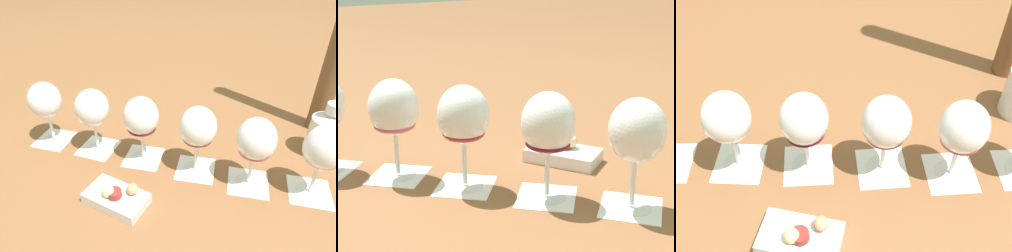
% 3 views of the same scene
% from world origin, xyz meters
% --- Properties ---
extents(ground_plane, '(8.00, 8.00, 0.00)m').
position_xyz_m(ground_plane, '(0.00, 0.00, 0.00)').
color(ground_plane, brown).
extents(tasting_card_0, '(0.15, 0.15, 0.00)m').
position_xyz_m(tasting_card_0, '(-0.26, 0.29, 0.00)').
color(tasting_card_0, white).
rests_on(tasting_card_0, ground_plane).
extents(tasting_card_1, '(0.15, 0.15, 0.00)m').
position_xyz_m(tasting_card_1, '(-0.14, 0.18, 0.00)').
color(tasting_card_1, white).
rests_on(tasting_card_1, ground_plane).
extents(tasting_card_2, '(0.15, 0.15, 0.00)m').
position_xyz_m(tasting_card_2, '(-0.06, 0.06, 0.00)').
color(tasting_card_2, white).
rests_on(tasting_card_2, ground_plane).
extents(tasting_card_3, '(0.15, 0.15, 0.00)m').
position_xyz_m(tasting_card_3, '(0.05, -0.06, 0.00)').
color(tasting_card_3, white).
rests_on(tasting_card_3, ground_plane).
extents(tasting_card_4, '(0.15, 0.15, 0.00)m').
position_xyz_m(tasting_card_4, '(0.14, -0.18, 0.00)').
color(tasting_card_4, white).
rests_on(tasting_card_4, ground_plane).
extents(tasting_card_5, '(0.15, 0.15, 0.00)m').
position_xyz_m(tasting_card_5, '(0.25, -0.30, 0.00)').
color(tasting_card_5, white).
rests_on(tasting_card_5, ground_plane).
extents(wine_glass_0, '(0.10, 0.10, 0.20)m').
position_xyz_m(wine_glass_0, '(-0.26, 0.29, 0.14)').
color(wine_glass_0, white).
rests_on(wine_glass_0, tasting_card_0).
extents(wine_glass_1, '(0.10, 0.10, 0.20)m').
position_xyz_m(wine_glass_1, '(-0.14, 0.18, 0.14)').
color(wine_glass_1, white).
rests_on(wine_glass_1, tasting_card_1).
extents(wine_glass_2, '(0.10, 0.10, 0.20)m').
position_xyz_m(wine_glass_2, '(-0.06, 0.06, 0.14)').
color(wine_glass_2, white).
rests_on(wine_glass_2, tasting_card_2).
extents(wine_glass_3, '(0.10, 0.10, 0.20)m').
position_xyz_m(wine_glass_3, '(0.05, -0.06, 0.14)').
color(wine_glass_3, white).
rests_on(wine_glass_3, tasting_card_3).
extents(wine_glass_4, '(0.10, 0.10, 0.20)m').
position_xyz_m(wine_glass_4, '(0.14, -0.18, 0.14)').
color(wine_glass_4, white).
rests_on(wine_glass_4, tasting_card_4).
extents(wine_glass_5, '(0.10, 0.10, 0.20)m').
position_xyz_m(wine_glass_5, '(0.25, -0.30, 0.14)').
color(wine_glass_5, white).
rests_on(wine_glass_5, tasting_card_5).
extents(ceramic_vase, '(0.10, 0.10, 0.17)m').
position_xyz_m(ceramic_vase, '(-0.42, 0.20, 0.07)').
color(ceramic_vase, silver).
rests_on(ceramic_vase, ground_plane).
extents(snack_dish, '(0.15, 0.18, 0.06)m').
position_xyz_m(snack_dish, '(0.18, 0.06, 0.02)').
color(snack_dish, silver).
rests_on(snack_dish, ground_plane).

